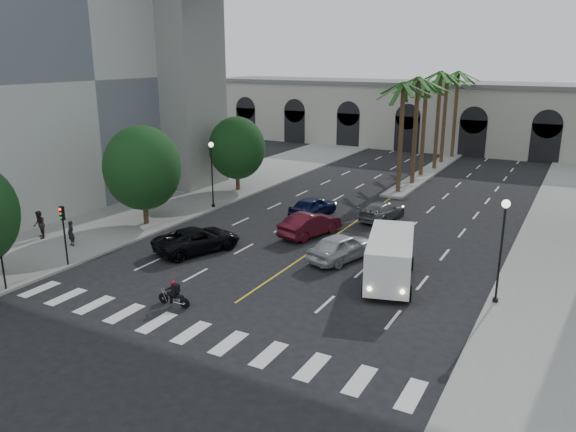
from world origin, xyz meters
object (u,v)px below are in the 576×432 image
(lamp_post_right, at_px, (502,243))
(car_b, at_px, (310,224))
(motorcycle_rider, at_px, (175,295))
(car_e, at_px, (313,206))
(car_d, at_px, (382,211))
(cargo_van, at_px, (390,257))
(car_a, at_px, (342,247))
(car_c, at_px, (197,239))
(lamp_post_left_far, at_px, (212,169))
(pedestrian_b, at_px, (39,225))
(pedestrian_a, at_px, (71,233))
(traffic_signal_near, at_px, (0,246))
(traffic_signal_far, at_px, (64,226))

(lamp_post_right, distance_m, car_b, 14.22)
(motorcycle_rider, relative_size, car_e, 0.42)
(motorcycle_rider, distance_m, car_b, 13.18)
(car_d, bearing_deg, cargo_van, 121.29)
(car_a, xyz_separation_m, car_c, (-8.56, -2.87, -0.06))
(lamp_post_left_far, distance_m, car_a, 15.02)
(pedestrian_b, bearing_deg, lamp_post_left_far, 102.77)
(car_a, bearing_deg, pedestrian_a, 37.61)
(cargo_van, xyz_separation_m, pedestrian_a, (-19.66, -4.15, -0.49))
(lamp_post_right, height_order, traffic_signal_near, lamp_post_right)
(car_c, xyz_separation_m, car_e, (2.84, 10.64, -0.01))
(motorcycle_rider, relative_size, pedestrian_b, 0.99)
(traffic_signal_near, height_order, car_a, traffic_signal_near)
(motorcycle_rider, bearing_deg, car_c, 117.88)
(car_b, distance_m, pedestrian_b, 17.96)
(traffic_signal_far, xyz_separation_m, pedestrian_a, (-2.47, 2.48, -1.55))
(car_e, relative_size, pedestrian_a, 2.73)
(car_d, height_order, pedestrian_b, pedestrian_b)
(car_a, distance_m, car_c, 9.03)
(car_d, height_order, car_e, car_e)
(lamp_post_left_far, distance_m, cargo_van, 19.08)
(car_b, xyz_separation_m, pedestrian_a, (-12.27, -9.49, 0.16))
(lamp_post_left_far, bearing_deg, motorcycle_rider, -60.17)
(traffic_signal_far, xyz_separation_m, pedestrian_b, (-5.47, 2.51, -1.43))
(car_e, bearing_deg, motorcycle_rider, 103.96)
(lamp_post_left_far, distance_m, pedestrian_b, 13.31)
(lamp_post_left_far, height_order, cargo_van, lamp_post_left_far)
(pedestrian_a, xyz_separation_m, pedestrian_b, (-3.00, 0.04, 0.12))
(traffic_signal_near, bearing_deg, car_e, 69.08)
(lamp_post_right, bearing_deg, pedestrian_b, -171.95)
(lamp_post_right, bearing_deg, car_b, 157.04)
(car_d, xyz_separation_m, pedestrian_a, (-15.27, -15.49, 0.29))
(lamp_post_left_far, height_order, car_b, lamp_post_left_far)
(car_a, distance_m, car_e, 9.65)
(traffic_signal_far, height_order, pedestrian_a, traffic_signal_far)
(lamp_post_right, relative_size, car_d, 1.16)
(car_a, xyz_separation_m, pedestrian_b, (-19.00, -6.16, 0.26))
(car_c, bearing_deg, lamp_post_right, -154.67)
(lamp_post_left_far, xyz_separation_m, pedestrian_a, (-2.37, -12.02, -2.26))
(car_a, relative_size, car_c, 0.88)
(car_a, bearing_deg, traffic_signal_far, 49.10)
(car_e, bearing_deg, pedestrian_b, 56.82)
(car_c, bearing_deg, motorcycle_rider, 142.39)
(lamp_post_right, height_order, motorcycle_rider, lamp_post_right)
(lamp_post_right, distance_m, car_c, 17.91)
(lamp_post_left_far, bearing_deg, car_d, 15.03)
(lamp_post_right, xyz_separation_m, motorcycle_rider, (-13.81, -7.68, -2.62))
(pedestrian_a, bearing_deg, car_a, 34.95)
(car_d, bearing_deg, car_c, 67.33)
(lamp_post_left_far, height_order, car_c, lamp_post_left_far)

